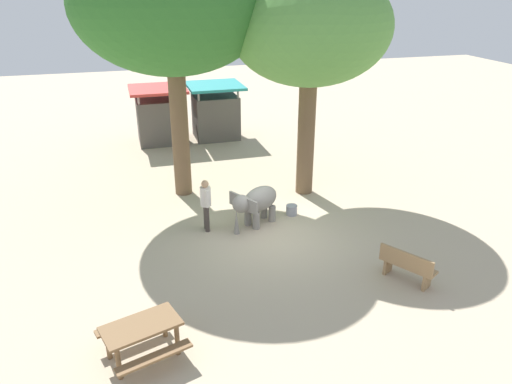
{
  "coord_description": "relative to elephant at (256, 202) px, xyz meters",
  "views": [
    {
      "loc": [
        -3.88,
        -12.02,
        6.98
      ],
      "look_at": [
        -0.03,
        1.43,
        0.8
      ],
      "focal_mm": 34.0,
      "sensor_mm": 36.0,
      "label": 1
    }
  ],
  "objects": [
    {
      "name": "ground_plane",
      "position": [
        0.22,
        -0.77,
        -0.77
      ],
      "size": [
        60.0,
        60.0,
        0.0
      ],
      "primitive_type": "plane",
      "color": "#BAA88C"
    },
    {
      "name": "elephant",
      "position": [
        0.0,
        0.0,
        0.0
      ],
      "size": [
        1.68,
        1.46,
        1.2
      ],
      "rotation": [
        0.0,
        0.0,
        3.64
      ],
      "color": "gray",
      "rests_on": "ground_plane"
    },
    {
      "name": "person_handler",
      "position": [
        -1.52,
        0.08,
        0.18
      ],
      "size": [
        0.32,
        0.51,
        1.62
      ],
      "rotation": [
        0.0,
        0.0,
        0.0
      ],
      "color": "#3F3833",
      "rests_on": "ground_plane"
    },
    {
      "name": "shade_tree_main",
      "position": [
        -1.79,
        3.06,
        5.5
      ],
      "size": [
        6.16,
        5.65,
        8.49
      ],
      "color": "brown",
      "rests_on": "ground_plane"
    },
    {
      "name": "shade_tree_secondary",
      "position": [
        2.34,
        1.98,
        4.78
      ],
      "size": [
        5.17,
        4.74,
        7.43
      ],
      "color": "brown",
      "rests_on": "ground_plane"
    },
    {
      "name": "wooden_bench",
      "position": [
        2.76,
        -3.97,
        -0.3
      ],
      "size": [
        1.07,
        1.4,
        0.88
      ],
      "rotation": [
        0.0,
        0.0,
        5.26
      ],
      "color": "#9E7A51",
      "rests_on": "ground_plane"
    },
    {
      "name": "picnic_table_near",
      "position": [
        -3.74,
        -4.86,
        -0.18
      ],
      "size": [
        1.87,
        1.86,
        0.78
      ],
      "rotation": [
        0.0,
        0.0,
        0.3
      ],
      "color": "brown",
      "rests_on": "ground_plane"
    },
    {
      "name": "market_stall_red",
      "position": [
        -1.95,
        9.2,
        0.37
      ],
      "size": [
        2.5,
        2.5,
        2.52
      ],
      "color": "#59514C",
      "rests_on": "ground_plane"
    },
    {
      "name": "market_stall_teal",
      "position": [
        0.65,
        9.2,
        0.37
      ],
      "size": [
        2.5,
        2.5,
        2.52
      ],
      "color": "#59514C",
      "rests_on": "ground_plane"
    },
    {
      "name": "feed_bucket",
      "position": [
        1.29,
        0.36,
        -0.61
      ],
      "size": [
        0.36,
        0.36,
        0.32
      ],
      "primitive_type": "cylinder",
      "color": "gray",
      "rests_on": "ground_plane"
    }
  ]
}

